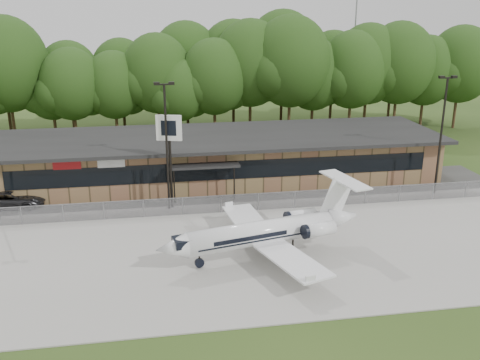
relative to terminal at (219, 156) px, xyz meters
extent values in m
plane|color=#2C4418|center=(0.00, -23.94, -2.18)|extent=(160.00, 160.00, 0.00)
cube|color=#9E9B93|center=(0.00, -15.94, -2.14)|extent=(64.00, 18.00, 0.08)
cube|color=#383835|center=(0.00, -4.44, -2.15)|extent=(50.00, 9.00, 0.06)
cube|color=olive|center=(0.00, 0.06, -0.18)|extent=(40.00, 10.00, 4.00)
cube|color=black|center=(0.00, -4.96, 0.12)|extent=(36.00, 0.08, 1.60)
cube|color=black|center=(0.00, -0.44, 1.97)|extent=(41.00, 11.50, 0.30)
cube|color=black|center=(-2.00, -5.54, 0.82)|extent=(6.00, 1.60, 0.20)
cube|color=#A31417|center=(-13.00, -4.99, 1.22)|extent=(2.20, 0.06, 0.70)
cube|color=silver|center=(-9.50, -4.99, 1.22)|extent=(2.20, 0.06, 0.70)
cube|color=gray|center=(0.00, -8.94, -1.43)|extent=(46.00, 0.03, 1.50)
cube|color=gray|center=(0.00, -8.94, -0.68)|extent=(46.00, 0.04, 0.04)
cylinder|color=gray|center=(22.00, 24.06, 10.32)|extent=(0.20, 0.20, 25.00)
cylinder|color=black|center=(-5.00, -7.44, 2.82)|extent=(0.18, 0.18, 10.00)
cube|color=black|center=(-5.00, -7.44, 7.87)|extent=(1.20, 0.12, 0.12)
cube|color=black|center=(-5.55, -7.44, 7.94)|extent=(0.45, 0.30, 0.22)
cube|color=black|center=(-4.45, -7.44, 7.94)|extent=(0.45, 0.30, 0.22)
cylinder|color=black|center=(18.00, -7.44, 2.82)|extent=(0.18, 0.18, 10.00)
cube|color=black|center=(18.00, -7.44, 7.87)|extent=(1.20, 0.12, 0.12)
cube|color=black|center=(17.45, -7.44, 7.94)|extent=(0.45, 0.30, 0.22)
cube|color=black|center=(18.55, -7.44, 7.94)|extent=(0.45, 0.30, 0.22)
cylinder|color=white|center=(0.49, -17.15, -0.49)|extent=(10.01, 3.75, 1.59)
cone|color=white|center=(-5.30, -18.47, -0.49)|extent=(2.28, 1.99, 1.59)
cone|color=white|center=(6.39, -15.81, -0.34)|extent=(2.48, 2.03, 1.59)
cube|color=white|center=(1.70, -20.23, -0.94)|extent=(3.45, 6.28, 0.12)
cube|color=white|center=(0.25, -13.85, -0.94)|extent=(3.45, 6.28, 0.12)
cylinder|color=white|center=(4.25, -17.56, -0.34)|extent=(2.32, 1.35, 0.89)
cylinder|color=white|center=(3.70, -15.15, -0.34)|extent=(2.32, 1.35, 0.89)
cube|color=white|center=(5.91, -15.92, 1.09)|extent=(2.41, 0.68, 2.98)
cube|color=white|center=(6.48, -15.79, 2.33)|extent=(2.27, 4.73, 0.10)
cube|color=black|center=(-4.63, -18.32, -0.21)|extent=(1.23, 1.38, 0.50)
cube|color=black|center=(2.23, -16.75, -1.83)|extent=(1.30, 2.49, 0.69)
cylinder|color=black|center=(-3.56, -18.07, -1.83)|extent=(0.71, 0.71, 0.22)
imported|color=#323234|center=(-17.57, -4.87, -1.45)|extent=(5.37, 2.72, 1.45)
cylinder|color=black|center=(-4.76, -7.14, 1.47)|extent=(0.27, 0.27, 7.29)
cube|color=silver|center=(-4.76, -7.14, 4.48)|extent=(2.00, 0.73, 2.01)
cube|color=black|center=(-4.79, -7.25, 4.48)|extent=(1.15, 0.34, 1.18)
camera|label=1|loc=(-6.01, -48.06, 13.49)|focal=40.00mm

